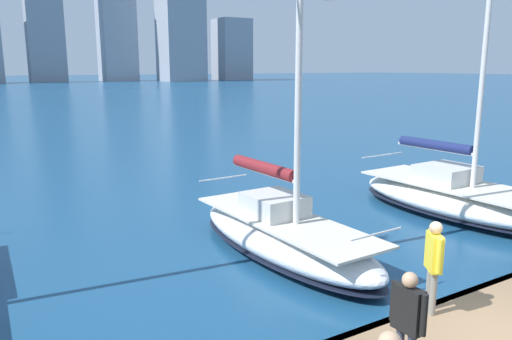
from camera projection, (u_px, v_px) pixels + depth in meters
name	position (u px, v px, depth m)	size (l,w,h in m)	color
dock_pier	(495.00, 337.00, 7.98)	(28.00, 2.80, 0.60)	#896B4C
city_skyline	(8.00, 20.00, 143.04)	(173.75, 23.36, 50.97)	#979CA7
sailboat_navy	(456.00, 196.00, 16.45)	(3.16, 7.40, 11.71)	white
sailboat_maroon	(283.00, 232.00, 12.86)	(2.47, 6.94, 9.91)	white
person_yellow_shirt	(434.00, 258.00, 8.49)	(0.40, 0.52, 1.64)	gray
person_black_shirt	(408.00, 317.00, 6.59)	(0.21, 0.58, 1.58)	#2D3347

